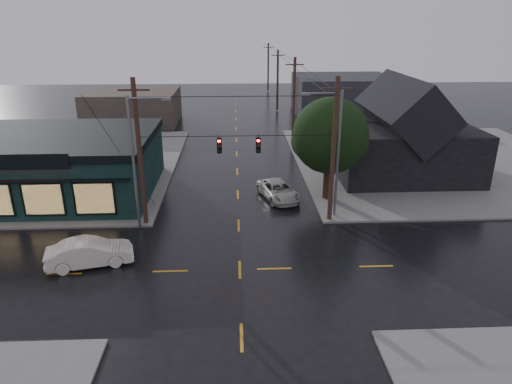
{
  "coord_description": "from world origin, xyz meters",
  "views": [
    {
      "loc": [
        -0.14,
        -23.03,
        13.62
      ],
      "look_at": [
        1.13,
        4.11,
        3.21
      ],
      "focal_mm": 32.0,
      "sensor_mm": 36.0,
      "label": 1
    }
  ],
  "objects_px": {
    "corner_tree": "(330,136)",
    "utility_pole_nw": "(146,224)",
    "suv_silver": "(278,191)",
    "sedan_cream": "(90,253)",
    "utility_pole_ne": "(329,221)"
  },
  "relations": [
    {
      "from": "suv_silver",
      "to": "corner_tree",
      "type": "bearing_deg",
      "value": -20.92
    },
    {
      "from": "corner_tree",
      "to": "utility_pole_nw",
      "type": "bearing_deg",
      "value": -163.09
    },
    {
      "from": "corner_tree",
      "to": "utility_pole_nw",
      "type": "distance_m",
      "value": 15.14
    },
    {
      "from": "utility_pole_ne",
      "to": "suv_silver",
      "type": "xyz_separation_m",
      "value": [
        -3.24,
        4.44,
        0.69
      ]
    },
    {
      "from": "utility_pole_nw",
      "to": "sedan_cream",
      "type": "relative_size",
      "value": 2.08
    },
    {
      "from": "utility_pole_nw",
      "to": "suv_silver",
      "type": "bearing_deg",
      "value": 24.49
    },
    {
      "from": "utility_pole_nw",
      "to": "suv_silver",
      "type": "height_order",
      "value": "utility_pole_nw"
    },
    {
      "from": "sedan_cream",
      "to": "suv_silver",
      "type": "relative_size",
      "value": 0.99
    },
    {
      "from": "utility_pole_nw",
      "to": "sedan_cream",
      "type": "xyz_separation_m",
      "value": [
        -2.23,
        -5.55,
        0.8
      ]
    },
    {
      "from": "utility_pole_nw",
      "to": "utility_pole_ne",
      "type": "height_order",
      "value": "same"
    },
    {
      "from": "suv_silver",
      "to": "utility_pole_ne",
      "type": "bearing_deg",
      "value": -70.25
    },
    {
      "from": "sedan_cream",
      "to": "corner_tree",
      "type": "bearing_deg",
      "value": -73.15
    },
    {
      "from": "utility_pole_nw",
      "to": "suv_silver",
      "type": "xyz_separation_m",
      "value": [
        9.76,
        4.44,
        0.69
      ]
    },
    {
      "from": "sedan_cream",
      "to": "utility_pole_ne",
      "type": "bearing_deg",
      "value": -84.58
    },
    {
      "from": "utility_pole_nw",
      "to": "utility_pole_ne",
      "type": "bearing_deg",
      "value": 0.0
    }
  ]
}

